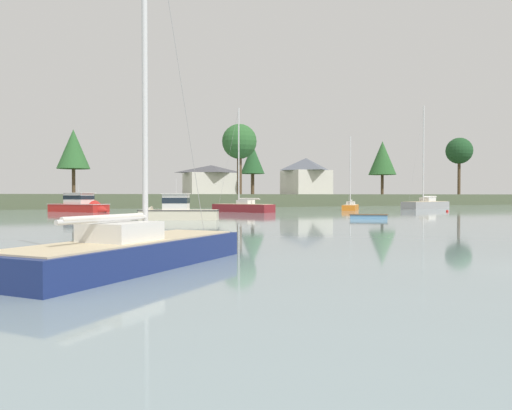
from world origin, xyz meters
The scene contains 16 objects.
far_shore_bank centered at (0.00, 92.23, 1.07)m, with size 189.24×52.71×2.13m, color #4C563D.
sailboat_maroon centered at (8.67, 45.42, 0.26)m, with size 5.63×7.85×12.75m.
cruiser_red centered at (-8.32, 53.41, 0.53)m, with size 7.28×8.32×4.21m.
cruiser_cream centered at (-3.39, 30.89, 0.46)m, with size 7.22×4.62×4.02m.
sailboat_grey centered at (38.97, 48.71, 0.32)m, with size 10.09×5.47×15.66m.
sailboat_navy centered at (-10.58, 5.77, 0.24)m, with size 7.50×7.06×12.31m.
sailboat_orange centered at (24.84, 47.30, 0.22)m, with size 5.60×6.33×10.16m.
dinghy_skyblue centered at (11.81, 25.68, 0.13)m, with size 3.32×2.96×0.53m.
mooring_buoy_red centered at (31.16, 36.67, 0.06)m, with size 0.32×0.32×0.38m.
shore_tree_left centered at (76.69, 79.06, 12.25)m, with size 6.08×6.08×13.26m.
shore_tree_center centered at (-8.38, 71.38, 8.87)m, with size 4.85×4.85×9.74m.
shore_tree_right centered at (63.79, 90.79, 11.04)m, with size 6.71×6.71×13.06m.
shore_tree_center_right centered at (17.72, 69.48, 10.87)m, with size 5.84×5.84×11.78m.
shore_tree_far_left centered at (27.78, 87.41, 9.46)m, with size 5.03×5.03×10.49m.
cottage_eastern centered at (20.52, 92.81, 5.36)m, with size 11.64×8.06×6.25m.
cottage_hillside centered at (48.00, 100.68, 6.88)m, with size 10.45×10.70×9.16m.
Camera 1 is at (-12.73, -7.65, 1.94)m, focal length 34.59 mm.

